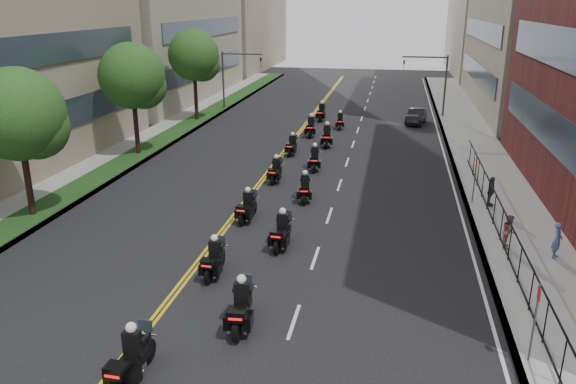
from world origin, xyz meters
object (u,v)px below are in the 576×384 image
Objects in this scene: motorcycle_4 at (247,208)px; motorcycle_9 at (327,137)px; motorcycle_11 at (340,122)px; motorcycle_0 at (131,360)px; motorcycle_5 at (305,189)px; motorcycle_2 at (214,260)px; motorcycle_8 at (292,146)px; motorcycle_6 at (276,171)px; parked_sedan at (416,116)px; motorcycle_12 at (321,113)px; pedestrian_c at (491,191)px; motorcycle_10 at (311,127)px; motorcycle_1 at (241,308)px; pedestrian_a at (557,240)px; pedestrian_b at (509,231)px; motorcycle_7 at (315,159)px.

motorcycle_9 is at bearing 88.09° from motorcycle_4.
motorcycle_9 is 6.28m from motorcycle_11.
motorcycle_0 is 16.07m from motorcycle_5.
motorcycle_0 is 1.09× the size of motorcycle_5.
motorcycle_2 is 21.33m from motorcycle_9.
motorcycle_8 is at bearing -132.28° from motorcycle_9.
motorcycle_5 reaches higher than motorcycle_6.
motorcycle_9 is at bearing -114.79° from parked_sedan.
motorcycle_0 is at bearing -89.53° from motorcycle_12.
motorcycle_2 is 1.01× the size of motorcycle_6.
motorcycle_4 is 12.50m from pedestrian_c.
motorcycle_10 is at bearing 113.44° from motorcycle_9.
motorcycle_0 reaches higher than parked_sedan.
motorcycle_0 reaches higher than motorcycle_10.
pedestrian_a is (11.36, 7.26, 0.19)m from motorcycle_1.
motorcycle_1 is at bearing 138.73° from pedestrian_b.
motorcycle_1 is 1.10× the size of motorcycle_4.
motorcycle_7 is at bearing 87.22° from motorcycle_0.
motorcycle_12 is (0.35, 24.69, 0.04)m from motorcycle_4.
motorcycle_6 is (-2.16, 15.61, -0.08)m from motorcycle_1.
motorcycle_2 is at bearing -99.33° from motorcycle_11.
pedestrian_a reaches higher than motorcycle_5.
motorcycle_4 is at bearing 102.12° from pedestrian_a.
motorcycle_6 is at bearing 93.17° from motorcycle_1.
motorcycle_5 is (0.05, 12.62, -0.07)m from motorcycle_1.
motorcycle_0 is 1.10× the size of motorcycle_2.
motorcycle_10 is 1.68× the size of pedestrian_b.
motorcycle_12 is 29.79m from pedestrian_a.
motorcycle_10 is at bearing 91.14° from motorcycle_6.
motorcycle_4 and pedestrian_a have the same top height.
pedestrian_a is 0.98× the size of pedestrian_c.
motorcycle_0 is 1.62× the size of pedestrian_a.
motorcycle_9 is at bearing 85.60° from motorcycle_2.
motorcycle_12 reaches higher than motorcycle_4.
motorcycle_6 is at bearing 92.16° from motorcycle_0.
pedestrian_b is (9.89, -10.46, 0.19)m from motorcycle_7.
motorcycle_4 is at bearing 124.74° from pedestrian_c.
motorcycle_2 is 27.60m from motorcycle_11.
parked_sedan is (6.33, 3.36, 0.03)m from motorcycle_11.
pedestrian_a reaches higher than pedestrian_b.
motorcycle_4 reaches higher than parked_sedan.
motorcycle_1 is at bearing -58.81° from motorcycle_2.
motorcycle_10 is 18.49m from pedestrian_c.
pedestrian_a is at bearing -104.02° from pedestrian_b.
motorcycle_5 is 21.41m from motorcycle_12.
motorcycle_4 is 0.58× the size of parked_sedan.
motorcycle_4 is at bearing -99.19° from parked_sedan.
motorcycle_7 is 1.54× the size of pedestrian_a.
pedestrian_c reaches higher than motorcycle_6.
motorcycle_8 is (-2.07, 3.41, -0.06)m from motorcycle_7.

